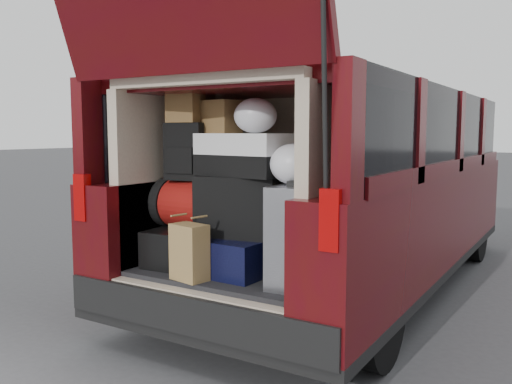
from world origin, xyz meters
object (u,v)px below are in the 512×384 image
black_hardshell (193,245)px  navy_hardshell (241,254)px  red_duffel (193,204)px  twotone_duffel (244,155)px  black_soft_case (241,206)px  kraft_bag (189,252)px  backpack (187,151)px  silver_roller (297,236)px

black_hardshell → navy_hardshell: (0.41, -0.03, -0.01)m
navy_hardshell → red_duffel: red_duffel is taller
twotone_duffel → red_duffel: bearing=-170.4°
navy_hardshell → black_soft_case: 0.31m
black_soft_case → twotone_duffel: bearing=30.8°
black_hardshell → kraft_bag: size_ratio=1.79×
kraft_bag → black_soft_case: (0.15, 0.34, 0.25)m
twotone_duffel → black_hardshell: bearing=-171.4°
red_duffel → backpack: bearing=-149.3°
silver_roller → red_duffel: 0.86m
backpack → black_soft_case: bearing=-6.4°
kraft_bag → backpack: 0.72m
black_hardshell → backpack: bearing=-135.5°
red_duffel → backpack: 0.35m
silver_roller → black_soft_case: (-0.46, 0.12, 0.13)m
backpack → black_hardshell: bearing=39.4°
kraft_bag → red_duffel: (-0.23, 0.34, 0.24)m
navy_hardshell → black_hardshell: bearing=177.6°
kraft_bag → red_duffel: 0.48m
backpack → kraft_bag: bearing=-59.7°
navy_hardshell → kraft_bag: 0.36m
black_hardshell → red_duffel: (0.01, -0.01, 0.28)m
navy_hardshell → backpack: backpack is taller
navy_hardshell → silver_roller: bearing=-9.0°
red_duffel → kraft_bag: bearing=-52.9°
silver_roller → backpack: 1.00m
kraft_bag → twotone_duffel: bearing=76.9°
backpack → twotone_duffel: backpack is taller
kraft_bag → black_soft_case: 0.45m
silver_roller → black_soft_case: 0.49m
navy_hardshell → black_soft_case: (-0.02, 0.03, 0.31)m
black_hardshell → kraft_bag: 0.43m
silver_roller → kraft_bag: 0.66m
navy_hardshell → kraft_bag: (-0.16, -0.31, 0.06)m
navy_hardshell → twotone_duffel: (-0.00, 0.04, 0.63)m
kraft_bag → twotone_duffel: (0.16, 0.36, 0.57)m
kraft_bag → silver_roller: bearing=31.3°
red_duffel → twotone_duffel: twotone_duffel is taller
black_hardshell → navy_hardshell: bearing=-9.3°
navy_hardshell → black_soft_case: bearing=117.3°
black_hardshell → twotone_duffel: 0.74m
black_hardshell → twotone_duffel: twotone_duffel is taller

